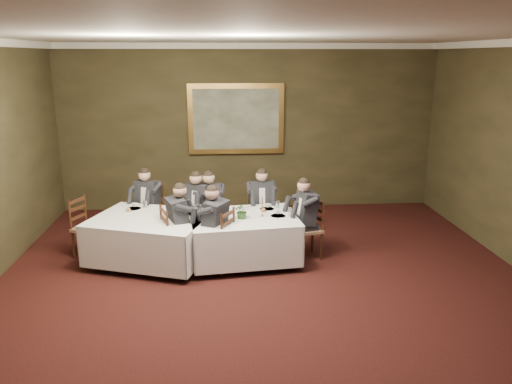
{
  "coord_description": "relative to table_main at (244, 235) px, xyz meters",
  "views": [
    {
      "loc": [
        -0.62,
        -5.62,
        3.25
      ],
      "look_at": [
        -0.06,
        2.02,
        1.15
      ],
      "focal_mm": 35.0,
      "sensor_mm": 36.0,
      "label": 1
    }
  ],
  "objects": [
    {
      "name": "ground",
      "position": [
        0.27,
        -1.94,
        -0.45
      ],
      "size": [
        10.0,
        10.0,
        0.0
      ],
      "primitive_type": "plane",
      "color": "black",
      "rests_on": "ground"
    },
    {
      "name": "ceiling",
      "position": [
        0.27,
        -1.94,
        3.05
      ],
      "size": [
        8.0,
        10.0,
        0.1
      ],
      "primitive_type": "cube",
      "color": "silver",
      "rests_on": "back_wall"
    },
    {
      "name": "back_wall",
      "position": [
        0.27,
        3.06,
        1.3
      ],
      "size": [
        8.0,
        0.1,
        3.5
      ],
      "primitive_type": "cube",
      "color": "#2D2816",
      "rests_on": "ground"
    },
    {
      "name": "crown_molding",
      "position": [
        0.27,
        -1.94,
        2.99
      ],
      "size": [
        8.0,
        10.0,
        0.12
      ],
      "color": "white",
      "rests_on": "back_wall"
    },
    {
      "name": "table_main",
      "position": [
        0.0,
        0.0,
        0.0
      ],
      "size": [
        1.83,
        1.48,
        0.67
      ],
      "rotation": [
        0.0,
        0.0,
        0.11
      ],
      "color": "black",
      "rests_on": "ground"
    },
    {
      "name": "table_second",
      "position": [
        -1.49,
        0.07,
        0.0
      ],
      "size": [
        2.15,
        1.89,
        0.67
      ],
      "rotation": [
        0.0,
        0.0,
        -0.33
      ],
      "color": "black",
      "rests_on": "ground"
    },
    {
      "name": "chair_main_backleft",
      "position": [
        -0.55,
        0.82,
        -0.17
      ],
      "size": [
        0.49,
        0.47,
        1.0
      ],
      "rotation": [
        0.0,
        0.0,
        3.03
      ],
      "color": "#91674A",
      "rests_on": "ground"
    },
    {
      "name": "diner_main_backleft",
      "position": [
        -0.55,
        0.81,
        0.06
      ],
      "size": [
        0.45,
        0.52,
        1.35
      ],
      "rotation": [
        0.0,
        0.0,
        3.03
      ],
      "color": "black",
      "rests_on": "chair_main_backleft"
    },
    {
      "name": "chair_main_backright",
      "position": [
        0.36,
        0.92,
        -0.17
      ],
      "size": [
        0.46,
        0.44,
        1.0
      ],
      "rotation": [
        0.0,
        0.0,
        3.18
      ],
      "color": "#91674A",
      "rests_on": "ground"
    },
    {
      "name": "diner_main_backright",
      "position": [
        0.36,
        0.91,
        0.06
      ],
      "size": [
        0.43,
        0.5,
        1.35
      ],
      "rotation": [
        0.0,
        0.0,
        3.18
      ],
      "color": "black",
      "rests_on": "chair_main_backright"
    },
    {
      "name": "chair_main_endleft",
      "position": [
        -1.07,
        -0.12,
        -0.17
      ],
      "size": [
        0.55,
        0.56,
        1.0
      ],
      "rotation": [
        0.0,
        0.0,
        -1.21
      ],
      "color": "#91674A",
      "rests_on": "ground"
    },
    {
      "name": "diner_main_endleft",
      "position": [
        -1.06,
        -0.12,
        0.06
      ],
      "size": [
        0.59,
        0.54,
        1.35
      ],
      "rotation": [
        0.0,
        0.0,
        -1.21
      ],
      "color": "black",
      "rests_on": "chair_main_endleft"
    },
    {
      "name": "chair_main_endright",
      "position": [
        1.07,
        0.12,
        -0.17
      ],
      "size": [
        0.51,
        0.52,
        1.0
      ],
      "rotation": [
        0.0,
        0.0,
        1.79
      ],
      "color": "#91674A",
      "rests_on": "ground"
    },
    {
      "name": "diner_main_endright",
      "position": [
        1.06,
        0.12,
        0.06
      ],
      "size": [
        0.56,
        0.49,
        1.35
      ],
      "rotation": [
        0.0,
        0.0,
        1.79
      ],
      "color": "black",
      "rests_on": "chair_main_endright"
    },
    {
      "name": "chair_sec_backleft",
      "position": [
        -1.64,
        1.1,
        -0.17
      ],
      "size": [
        0.57,
        0.56,
        1.0
      ],
      "rotation": [
        0.0,
        0.0,
        2.72
      ],
      "color": "#91674A",
      "rests_on": "ground"
    },
    {
      "name": "diner_sec_backleft",
      "position": [
        -1.65,
        1.09,
        0.06
      ],
      "size": [
        0.56,
        0.6,
        1.35
      ],
      "rotation": [
        0.0,
        0.0,
        2.72
      ],
      "color": "black",
      "rests_on": "chair_sec_backleft"
    },
    {
      "name": "chair_sec_backright",
      "position": [
        -0.73,
        0.78,
        -0.17
      ],
      "size": [
        0.6,
        0.59,
        1.0
      ],
      "rotation": [
        0.0,
        0.0,
        2.57
      ],
      "color": "#91674A",
      "rests_on": "ground"
    },
    {
      "name": "diner_sec_backright",
      "position": [
        -0.73,
        0.77,
        0.06
      ],
      "size": [
        0.6,
        0.62,
        1.35
      ],
      "rotation": [
        0.0,
        0.0,
        2.57
      ],
      "color": "black",
      "rests_on": "chair_sec_backright"
    },
    {
      "name": "chair_sec_endright",
      "position": [
        -0.41,
        -0.31,
        -0.17
      ],
      "size": [
        0.58,
        0.59,
        1.0
      ],
      "rotation": [
        0.0,
        0.0,
        1.04
      ],
      "color": "#91674A",
      "rests_on": "ground"
    },
    {
      "name": "diner_sec_endright",
      "position": [
        -0.42,
        -0.3,
        0.06
      ],
      "size": [
        0.62,
        0.59,
        1.35
      ],
      "rotation": [
        0.0,
        0.0,
        1.04
      ],
      "color": "black",
      "rests_on": "chair_sec_endright"
    },
    {
      "name": "chair_sec_endleft",
      "position": [
        -2.57,
        0.44,
        -0.17
      ],
      "size": [
        0.57,
        0.58,
        1.0
      ],
      "rotation": [
        0.0,
        0.0,
        -2.0
      ],
      "color": "#91674A",
      "rests_on": "ground"
    },
    {
      "name": "centerpiece",
      "position": [
        -0.02,
        -0.08,
        0.45
      ],
      "size": [
        0.27,
        0.24,
        0.27
      ],
      "primitive_type": "imported",
      "rotation": [
        0.0,
        0.0,
        0.13
      ],
      "color": "#2D5926",
      "rests_on": "table_main"
    },
    {
      "name": "candlestick",
      "position": [
        0.3,
        0.01,
        0.49
      ],
      "size": [
        0.07,
        0.07,
        0.47
      ],
      "color": "#BC8339",
      "rests_on": "table_main"
    },
    {
      "name": "place_setting_table_main",
      "position": [
        -0.44,
        0.33,
        0.35
      ],
      "size": [
        0.33,
        0.31,
        0.14
      ],
      "color": "white",
      "rests_on": "table_main"
    },
    {
      "name": "place_setting_table_second",
      "position": [
        -1.77,
        0.61,
        0.35
      ],
      "size": [
        0.33,
        0.31,
        0.14
      ],
      "color": "white",
      "rests_on": "table_second"
    },
    {
      "name": "painting",
      "position": [
        0.0,
        2.99,
        1.51
      ],
      "size": [
        2.02,
        0.09,
        1.48
      ],
      "color": "tan",
      "rests_on": "back_wall"
    }
  ]
}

